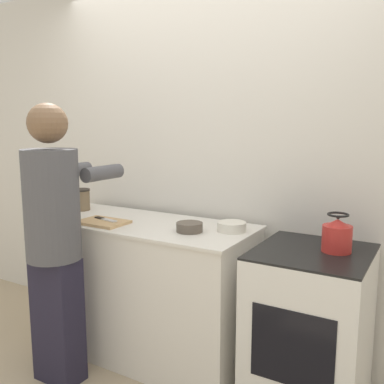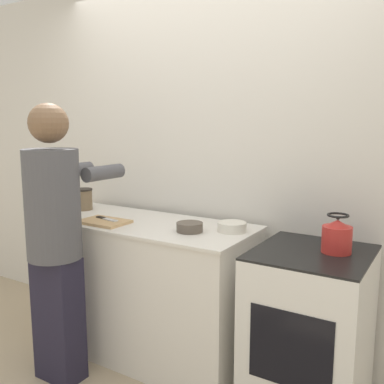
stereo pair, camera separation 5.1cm
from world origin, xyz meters
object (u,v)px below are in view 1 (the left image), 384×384
Objects in this scene: canister_jar at (80,200)px; bowl_prep at (232,227)px; oven at (309,329)px; kettle at (337,236)px; cutting_board at (103,222)px; knife at (105,219)px; person at (55,234)px.

bowl_prep is at bearing 0.11° from canister_jar.
kettle is at bearing 22.51° from oven.
cutting_board is 0.04m from knife.
person is at bearing -86.10° from knife.
cutting_board is 1.79× the size of bowl_prep.
person reaches higher than oven.
bowl_prep is (0.86, 0.60, 0.03)m from person.
person reaches higher than bowl_prep.
canister_jar is at bearing -179.89° from bowl_prep.
canister_jar is at bearing 150.97° from cutting_board.
cutting_board is at bearing -62.45° from knife.
canister_jar is (-0.38, 0.59, 0.08)m from person.
oven is at bearing 20.85° from person.
bowl_prep is at bearing 171.82° from oven.
cutting_board is at bearing 81.24° from person.
bowl_prep reaches higher than cutting_board.
cutting_board is at bearing -172.59° from oven.
cutting_board is (0.05, 0.35, 0.01)m from person.
oven is 0.55m from kettle.
knife is (-0.01, 0.03, 0.01)m from cutting_board.
kettle is 1.29× the size of canister_jar.
oven is 1.41m from cutting_board.
cutting_board is at bearing -171.36° from kettle.
cutting_board is at bearing -163.14° from bowl_prep.
cutting_board is (-1.32, -0.17, 0.48)m from oven.
bowl_prep is 1.25m from canister_jar.
oven is 1.54m from person.
bowl_prep is (-0.62, 0.03, -0.04)m from kettle.
person is (-1.37, -0.52, 0.47)m from oven.
knife is at bearing -172.67° from kettle.
knife is at bearing 107.06° from cutting_board.
knife is 0.99× the size of kettle.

